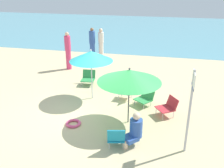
% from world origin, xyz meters
% --- Properties ---
extents(ground_plane, '(40.00, 40.00, 0.00)m').
position_xyz_m(ground_plane, '(0.00, 0.00, 0.00)').
color(ground_plane, '#CCB789').
extents(sea_water, '(40.00, 16.00, 0.01)m').
position_xyz_m(sea_water, '(0.00, 14.91, 0.00)').
color(sea_water, '#5693A3').
rests_on(sea_water, ground_plane).
extents(umbrella_teal, '(1.54, 1.54, 1.86)m').
position_xyz_m(umbrella_teal, '(-0.20, 0.95, 1.62)').
color(umbrella_teal, silver).
rests_on(umbrella_teal, ground_plane).
extents(umbrella_green, '(1.89, 1.89, 1.78)m').
position_xyz_m(umbrella_green, '(1.37, -0.47, 1.54)').
color(umbrella_green, '#4C4C51').
rests_on(umbrella_green, ground_plane).
extents(beach_chair_a, '(0.57, 0.59, 0.58)m').
position_xyz_m(beach_chair_a, '(-0.74, 2.20, 0.30)').
color(beach_chair_a, '#33934C').
rests_on(beach_chair_a, ground_plane).
extents(beach_chair_b, '(0.57, 0.68, 0.66)m').
position_xyz_m(beach_chair_b, '(1.27, -1.81, 0.33)').
color(beach_chair_b, teal).
rests_on(beach_chair_b, ground_plane).
extents(beach_chair_c, '(0.76, 0.76, 0.54)m').
position_xyz_m(beach_chair_c, '(1.76, 0.82, 0.28)').
color(beach_chair_c, '#33934C').
rests_on(beach_chair_c, ground_plane).
extents(beach_chair_d, '(0.62, 0.51, 0.71)m').
position_xyz_m(beach_chair_d, '(1.13, 1.10, 0.37)').
color(beach_chair_d, white).
rests_on(beach_chair_d, ground_plane).
extents(beach_chair_e, '(0.76, 0.74, 0.61)m').
position_xyz_m(beach_chair_e, '(2.56, 0.22, 0.33)').
color(beach_chair_e, red).
rests_on(beach_chair_e, ground_plane).
extents(person_a, '(0.54, 0.55, 0.96)m').
position_xyz_m(person_a, '(1.72, -1.59, 0.48)').
color(person_a, '#2D519E').
rests_on(person_a, ground_plane).
extents(person_b, '(0.31, 0.31, 1.61)m').
position_xyz_m(person_b, '(-1.22, 6.14, 0.81)').
color(person_b, silver).
rests_on(person_b, ground_plane).
extents(person_c, '(0.32, 0.32, 1.67)m').
position_xyz_m(person_c, '(-1.65, 5.91, 0.84)').
color(person_c, '#2D519E').
rests_on(person_c, ground_plane).
extents(person_d, '(0.29, 0.29, 1.81)m').
position_xyz_m(person_d, '(-2.25, 3.86, 0.92)').
color(person_d, '#DB3866').
rests_on(person_d, ground_plane).
extents(warning_sign, '(0.06, 0.48, 2.23)m').
position_xyz_m(warning_sign, '(3.03, -1.58, 1.45)').
color(warning_sign, '#ADADB2').
rests_on(warning_sign, ground_plane).
extents(swim_ring, '(0.47, 0.47, 0.09)m').
position_xyz_m(swim_ring, '(-0.24, -0.99, 0.04)').
color(swim_ring, '#E54C7F').
rests_on(swim_ring, ground_plane).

